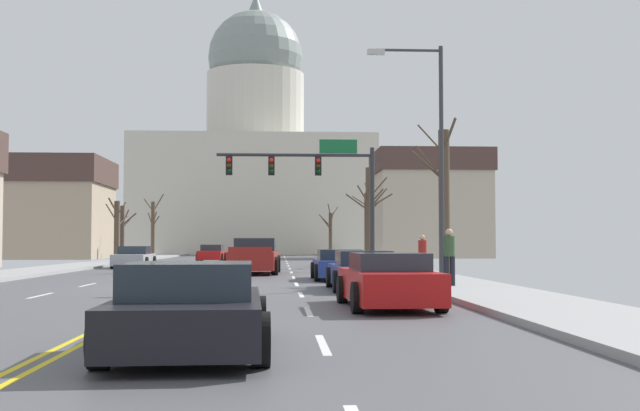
% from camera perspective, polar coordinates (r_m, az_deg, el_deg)
% --- Properties ---
extents(ground, '(20.00, 180.00, 0.20)m').
position_cam_1_polar(ground, '(24.93, -9.73, -5.90)').
color(ground, '#4F4F54').
extents(signal_gantry, '(7.91, 0.41, 6.45)m').
position_cam_1_polar(signal_gantry, '(39.15, -0.34, 2.22)').
color(signal_gantry, '#28282D').
rests_on(signal_gantry, ground).
extents(street_lamp_right, '(2.49, 0.24, 7.74)m').
position_cam_1_polar(street_lamp_right, '(25.87, 8.10, 4.72)').
color(street_lamp_right, '#333338').
rests_on(street_lamp_right, ground).
extents(capitol_building, '(28.47, 19.63, 32.76)m').
position_cam_1_polar(capitol_building, '(97.60, -4.75, 2.93)').
color(capitol_building, beige).
rests_on(capitol_building, ground).
extents(pickup_truck_near_00, '(2.42, 5.57, 1.61)m').
position_cam_1_polar(pickup_truck_near_00, '(35.84, -4.81, -3.80)').
color(pickup_truck_near_00, maroon).
rests_on(pickup_truck_near_00, ground).
extents(sedan_near_01, '(2.04, 4.43, 1.16)m').
position_cam_1_polar(sedan_near_01, '(29.89, 1.40, -4.38)').
color(sedan_near_01, navy).
rests_on(sedan_near_01, ground).
extents(sedan_near_02, '(1.98, 4.39, 1.18)m').
position_cam_1_polar(sedan_near_02, '(23.55, 3.09, -4.83)').
color(sedan_near_02, navy).
rests_on(sedan_near_02, ground).
extents(sedan_near_03, '(2.03, 4.45, 1.20)m').
position_cam_1_polar(sedan_near_03, '(17.27, 4.98, -5.54)').
color(sedan_near_03, '#B71414').
rests_on(sedan_near_03, ground).
extents(sedan_near_04, '(2.15, 4.31, 1.17)m').
position_cam_1_polar(sedan_near_04, '(10.40, -9.48, -7.54)').
color(sedan_near_04, black).
rests_on(sedan_near_04, ground).
extents(sedan_oncoming_00, '(2.01, 4.65, 1.21)m').
position_cam_1_polar(sedan_oncoming_00, '(44.83, -13.39, -3.72)').
color(sedan_oncoming_00, '#9EA3A8').
rests_on(sedan_oncoming_00, ground).
extents(sedan_oncoming_01, '(1.97, 4.30, 1.24)m').
position_cam_1_polar(sedan_oncoming_01, '(58.21, -7.91, -3.50)').
color(sedan_oncoming_01, '#B71414').
rests_on(sedan_oncoming_01, ground).
extents(flank_building_01, '(10.11, 9.82, 8.67)m').
position_cam_1_polar(flank_building_01, '(71.76, -19.22, -0.16)').
color(flank_building_01, tan).
rests_on(flank_building_01, ground).
extents(flank_building_02, '(10.25, 8.88, 9.76)m').
position_cam_1_polar(flank_building_02, '(72.74, 8.01, 0.11)').
color(flank_building_02, '#B2A38E').
rests_on(flank_building_02, ground).
extents(bare_tree_00, '(1.32, 2.09, 5.59)m').
position_cam_1_polar(bare_tree_00, '(28.03, 9.02, 0.28)').
color(bare_tree_00, '#4C3D2D').
rests_on(bare_tree_00, ground).
extents(bare_tree_01, '(1.16, 2.88, 4.05)m').
position_cam_1_polar(bare_tree_01, '(60.94, -14.20, -1.81)').
color(bare_tree_01, '#423328').
rests_on(bare_tree_01, ground).
extents(bare_tree_02, '(1.91, 2.19, 5.07)m').
position_cam_1_polar(bare_tree_02, '(77.27, 0.75, -1.93)').
color(bare_tree_02, '#4C3D2D').
rests_on(bare_tree_02, ground).
extents(bare_tree_03, '(1.34, 2.46, 4.26)m').
position_cam_1_polar(bare_tree_03, '(54.55, -14.60, -1.70)').
color(bare_tree_03, '#4C3D2D').
rests_on(bare_tree_03, ground).
extents(bare_tree_04, '(2.36, 2.08, 5.55)m').
position_cam_1_polar(bare_tree_04, '(44.62, 3.59, -0.69)').
color(bare_tree_04, '#4C3D2D').
rests_on(bare_tree_04, ground).
extents(bare_tree_05, '(1.82, 2.20, 5.55)m').
position_cam_1_polar(bare_tree_05, '(69.88, -12.08, -1.54)').
color(bare_tree_05, '#4C3D2D').
rests_on(bare_tree_05, ground).
extents(bare_tree_06, '(2.58, 1.77, 4.66)m').
position_cam_1_polar(bare_tree_06, '(48.56, 3.51, -1.34)').
color(bare_tree_06, '#4C3D2D').
rests_on(bare_tree_06, ground).
extents(pedestrian_00, '(0.35, 0.34, 1.69)m').
position_cam_1_polar(pedestrian_00, '(23.60, 9.40, -3.50)').
color(pedestrian_00, black).
rests_on(pedestrian_00, ground).
extents(pedestrian_01, '(0.35, 0.34, 1.59)m').
position_cam_1_polar(pedestrian_01, '(32.25, 7.48, -3.40)').
color(pedestrian_01, black).
rests_on(pedestrian_01, ground).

